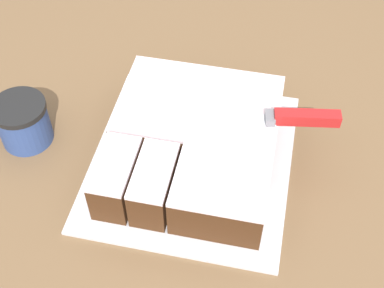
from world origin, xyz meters
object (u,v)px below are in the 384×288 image
(cake_board, at_px, (192,160))
(knife, at_px, (281,118))
(cake, at_px, (193,143))
(coffee_cup, at_px, (23,122))

(cake_board, distance_m, knife, 0.18)
(cake, xyz_separation_m, coffee_cup, (-0.31, -0.01, -0.00))
(cake, distance_m, coffee_cup, 0.31)
(cake, bearing_deg, cake_board, -132.62)
(cake, bearing_deg, coffee_cup, -177.94)
(cake_board, height_order, cake, cake)
(cake_board, relative_size, cake, 1.22)
(cake, distance_m, knife, 0.16)
(cake, bearing_deg, knife, 17.17)
(cake_board, xyz_separation_m, coffee_cup, (-0.31, -0.01, 0.04))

